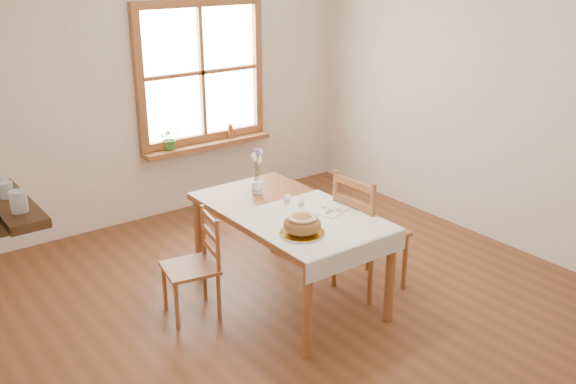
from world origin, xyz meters
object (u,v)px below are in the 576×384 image
object	(u,v)px
chair_left	(190,266)
chair_right	(371,230)
dining_table	(288,220)
bread_plate	(302,233)
flower_vase	(257,188)

from	to	relation	value
chair_left	chair_right	xyz separation A→B (m)	(1.39, -0.49, 0.10)
dining_table	bread_plate	xyz separation A→B (m)	(-0.20, -0.44, 0.10)
dining_table	flower_vase	size ratio (longest dim) A/B	16.32
chair_left	bread_plate	distance (m)	0.93
bread_plate	flower_vase	world-z (taller)	flower_vase
chair_right	flower_vase	world-z (taller)	chair_right
chair_left	flower_vase	xyz separation A→B (m)	(0.77, 0.22, 0.39)
chair_right	flower_vase	size ratio (longest dim) A/B	10.37
chair_right	flower_vase	distance (m)	0.99
chair_left	bread_plate	bearing A→B (deg)	50.74
dining_table	chair_left	size ratio (longest dim) A/B	1.97
chair_right	bread_plate	xyz separation A→B (m)	(-0.83, -0.16, 0.26)
dining_table	chair_right	world-z (taller)	chair_right
chair_right	bread_plate	world-z (taller)	chair_right
dining_table	bread_plate	distance (m)	0.49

